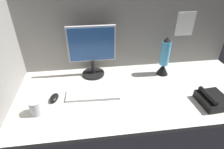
# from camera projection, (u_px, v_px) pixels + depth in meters

# --- Properties ---
(ground_plane) EXTENTS (1.80, 0.80, 0.03)m
(ground_plane) POSITION_uv_depth(u_px,v_px,m) (134.00, 91.00, 1.41)
(ground_plane) COLOR beige
(cubicle_wall_back) EXTENTS (1.80, 0.06, 0.69)m
(cubicle_wall_back) POSITION_uv_depth(u_px,v_px,m) (126.00, 28.00, 1.53)
(cubicle_wall_back) COLOR gray
(cubicle_wall_back) RESTS_ON ground_plane
(monitor) EXTENTS (0.37, 0.18, 0.41)m
(monitor) POSITION_uv_depth(u_px,v_px,m) (92.00, 50.00, 1.46)
(monitor) COLOR black
(monitor) RESTS_ON ground_plane
(keyboard) EXTENTS (0.38, 0.15, 0.02)m
(keyboard) POSITION_uv_depth(u_px,v_px,m) (93.00, 94.00, 1.33)
(keyboard) COLOR silver
(keyboard) RESTS_ON ground_plane
(mouse) EXTENTS (0.08, 0.11, 0.03)m
(mouse) POSITION_uv_depth(u_px,v_px,m) (54.00, 98.00, 1.29)
(mouse) COLOR black
(mouse) RESTS_ON ground_plane
(mug_steel) EXTENTS (0.08, 0.08, 0.10)m
(mug_steel) POSITION_uv_depth(u_px,v_px,m) (36.00, 107.00, 1.17)
(mug_steel) COLOR #B2B2B7
(mug_steel) RESTS_ON ground_plane
(lava_lamp) EXTENTS (0.10, 0.10, 0.32)m
(lava_lamp) POSITION_uv_depth(u_px,v_px,m) (164.00, 59.00, 1.51)
(lava_lamp) COLOR black
(lava_lamp) RESTS_ON ground_plane
(desk_phone) EXTENTS (0.18, 0.20, 0.09)m
(desk_phone) POSITION_uv_depth(u_px,v_px,m) (212.00, 100.00, 1.25)
(desk_phone) COLOR black
(desk_phone) RESTS_ON ground_plane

